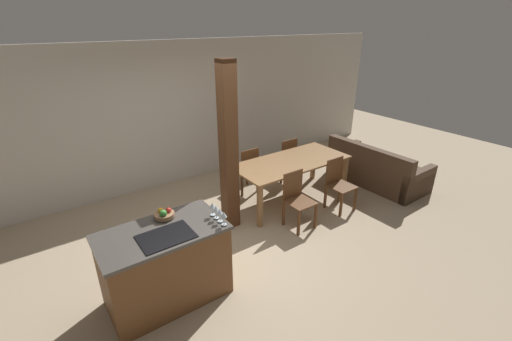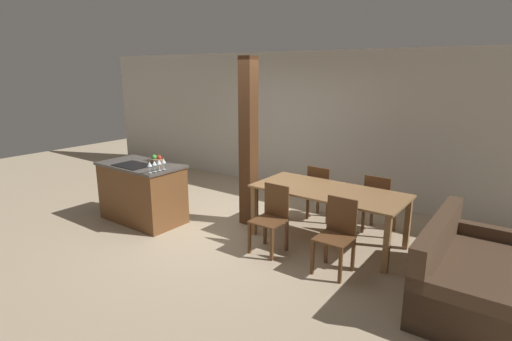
{
  "view_description": "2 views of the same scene",
  "coord_description": "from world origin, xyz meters",
  "px_view_note": "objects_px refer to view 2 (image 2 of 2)",
  "views": [
    {
      "loc": [
        -2.12,
        -3.6,
        3.03
      ],
      "look_at": [
        0.6,
        0.2,
        0.95
      ],
      "focal_mm": 24.0,
      "sensor_mm": 36.0,
      "label": 1
    },
    {
      "loc": [
        3.9,
        -4.27,
        2.36
      ],
      "look_at": [
        0.6,
        0.2,
        0.95
      ],
      "focal_mm": 28.0,
      "sensor_mm": 36.0,
      "label": 2
    }
  ],
  "objects_px": {
    "wine_glass_middle": "(154,163)",
    "dining_chair_near_left": "(271,217)",
    "kitchen_island": "(142,192)",
    "couch": "(468,276)",
    "dining_chair_far_left": "(321,192)",
    "wine_glass_end": "(164,161)",
    "fruit_bowl": "(157,159)",
    "dining_chair_near_right": "(337,234)",
    "dining_chair_far_right": "(379,203)",
    "dining_table": "(328,196)",
    "wine_glass_near": "(150,165)",
    "timber_post": "(249,143)",
    "wine_glass_far": "(159,162)"
  },
  "relations": [
    {
      "from": "wine_glass_far",
      "to": "dining_table",
      "type": "height_order",
      "value": "wine_glass_far"
    },
    {
      "from": "wine_glass_far",
      "to": "kitchen_island",
      "type": "bearing_deg",
      "value": 167.53
    },
    {
      "from": "wine_glass_middle",
      "to": "kitchen_island",
      "type": "bearing_deg",
      "value": 160.19
    },
    {
      "from": "wine_glass_middle",
      "to": "couch",
      "type": "bearing_deg",
      "value": 10.91
    },
    {
      "from": "wine_glass_far",
      "to": "wine_glass_near",
      "type": "bearing_deg",
      "value": -90.0
    },
    {
      "from": "fruit_bowl",
      "to": "dining_chair_near_left",
      "type": "xyz_separation_m",
      "value": [
        2.14,
        0.08,
        -0.51
      ]
    },
    {
      "from": "dining_chair_far_right",
      "to": "wine_glass_middle",
      "type": "bearing_deg",
      "value": 36.67
    },
    {
      "from": "dining_chair_near_right",
      "to": "timber_post",
      "type": "height_order",
      "value": "timber_post"
    },
    {
      "from": "wine_glass_far",
      "to": "dining_chair_near_right",
      "type": "relative_size",
      "value": 0.18
    },
    {
      "from": "wine_glass_end",
      "to": "dining_chair_far_right",
      "type": "height_order",
      "value": "wine_glass_end"
    },
    {
      "from": "fruit_bowl",
      "to": "wine_glass_end",
      "type": "height_order",
      "value": "wine_glass_end"
    },
    {
      "from": "dining_chair_near_left",
      "to": "dining_chair_far_right",
      "type": "relative_size",
      "value": 1.0
    },
    {
      "from": "dining_chair_far_right",
      "to": "couch",
      "type": "height_order",
      "value": "dining_chair_far_right"
    },
    {
      "from": "wine_glass_near",
      "to": "couch",
      "type": "xyz_separation_m",
      "value": [
        3.99,
        0.85,
        -0.8
      ]
    },
    {
      "from": "dining_chair_far_right",
      "to": "couch",
      "type": "relative_size",
      "value": 0.47
    },
    {
      "from": "fruit_bowl",
      "to": "dining_chair_near_left",
      "type": "distance_m",
      "value": 2.2
    },
    {
      "from": "kitchen_island",
      "to": "dining_chair_far_left",
      "type": "distance_m",
      "value": 2.85
    },
    {
      "from": "kitchen_island",
      "to": "dining_chair_far_right",
      "type": "height_order",
      "value": "kitchen_island"
    },
    {
      "from": "fruit_bowl",
      "to": "dining_chair_near_right",
      "type": "xyz_separation_m",
      "value": [
        3.07,
        0.08,
        -0.51
      ]
    },
    {
      "from": "fruit_bowl",
      "to": "wine_glass_end",
      "type": "bearing_deg",
      "value": -30.56
    },
    {
      "from": "dining_chair_near_left",
      "to": "timber_post",
      "type": "distance_m",
      "value": 1.32
    },
    {
      "from": "wine_glass_near",
      "to": "wine_glass_end",
      "type": "height_order",
      "value": "same"
    },
    {
      "from": "dining_chair_near_left",
      "to": "timber_post",
      "type": "height_order",
      "value": "timber_post"
    },
    {
      "from": "dining_table",
      "to": "fruit_bowl",
      "type": "bearing_deg",
      "value": -163.32
    },
    {
      "from": "wine_glass_near",
      "to": "wine_glass_end",
      "type": "bearing_deg",
      "value": 90.0
    },
    {
      "from": "fruit_bowl",
      "to": "wine_glass_middle",
      "type": "bearing_deg",
      "value": -43.42
    },
    {
      "from": "wine_glass_middle",
      "to": "couch",
      "type": "height_order",
      "value": "wine_glass_middle"
    },
    {
      "from": "dining_table",
      "to": "dining_chair_near_right",
      "type": "xyz_separation_m",
      "value": [
        0.47,
        -0.7,
        -0.2
      ]
    },
    {
      "from": "wine_glass_far",
      "to": "couch",
      "type": "bearing_deg",
      "value": 9.74
    },
    {
      "from": "dining_chair_near_left",
      "to": "wine_glass_end",
      "type": "bearing_deg",
      "value": -167.79
    },
    {
      "from": "couch",
      "to": "timber_post",
      "type": "distance_m",
      "value": 3.35
    },
    {
      "from": "dining_chair_near_right",
      "to": "wine_glass_end",
      "type": "bearing_deg",
      "value": -172.12
    },
    {
      "from": "wine_glass_far",
      "to": "dining_chair_near_right",
      "type": "bearing_deg",
      "value": 9.7
    },
    {
      "from": "dining_chair_far_left",
      "to": "timber_post",
      "type": "relative_size",
      "value": 0.35
    },
    {
      "from": "kitchen_island",
      "to": "couch",
      "type": "relative_size",
      "value": 0.73
    },
    {
      "from": "dining_chair_far_left",
      "to": "dining_chair_far_right",
      "type": "relative_size",
      "value": 1.0
    },
    {
      "from": "couch",
      "to": "timber_post",
      "type": "bearing_deg",
      "value": 82.24
    },
    {
      "from": "wine_glass_end",
      "to": "dining_table",
      "type": "height_order",
      "value": "wine_glass_end"
    },
    {
      "from": "dining_chair_far_left",
      "to": "wine_glass_middle",
      "type": "bearing_deg",
      "value": 49.34
    },
    {
      "from": "kitchen_island",
      "to": "couch",
      "type": "bearing_deg",
      "value": 6.82
    },
    {
      "from": "wine_glass_middle",
      "to": "dining_chair_near_left",
      "type": "bearing_deg",
      "value": 17.66
    },
    {
      "from": "dining_chair_near_left",
      "to": "dining_chair_far_left",
      "type": "distance_m",
      "value": 1.41
    },
    {
      "from": "dining_chair_far_left",
      "to": "wine_glass_end",
      "type": "bearing_deg",
      "value": 46.73
    },
    {
      "from": "couch",
      "to": "fruit_bowl",
      "type": "bearing_deg",
      "value": 92.98
    },
    {
      "from": "dining_chair_far_left",
      "to": "kitchen_island",
      "type": "bearing_deg",
      "value": 37.06
    },
    {
      "from": "wine_glass_end",
      "to": "dining_chair_near_right",
      "type": "distance_m",
      "value": 2.69
    },
    {
      "from": "kitchen_island",
      "to": "dining_chair_near_left",
      "type": "xyz_separation_m",
      "value": [
        2.27,
        0.31,
        0.0
      ]
    },
    {
      "from": "wine_glass_middle",
      "to": "dining_table",
      "type": "bearing_deg",
      "value": 30.04
    },
    {
      "from": "wine_glass_middle",
      "to": "dining_chair_near_right",
      "type": "xyz_separation_m",
      "value": [
        2.6,
        0.53,
        -0.6
      ]
    },
    {
      "from": "fruit_bowl",
      "to": "dining_chair_far_left",
      "type": "xyz_separation_m",
      "value": [
        2.14,
        1.48,
        -0.51
      ]
    }
  ]
}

